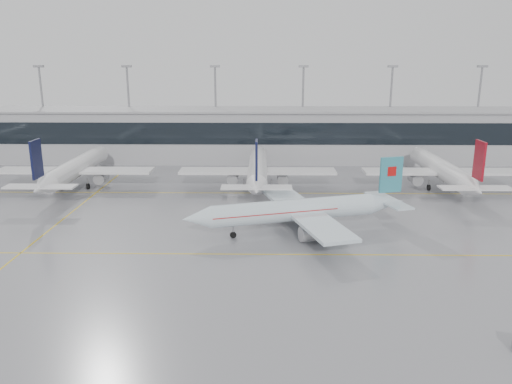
{
  "coord_description": "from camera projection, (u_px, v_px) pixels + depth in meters",
  "views": [
    {
      "loc": [
        1.01,
        -59.21,
        24.0
      ],
      "look_at": [
        0.0,
        12.0,
        5.0
      ],
      "focal_mm": 35.0,
      "sensor_mm": 36.0,
      "label": 1
    }
  ],
  "objects": [
    {
      "name": "ground",
      "position": [
        255.0,
        254.0,
        63.4
      ],
      "size": [
        320.0,
        320.0,
        0.0
      ],
      "primitive_type": "plane",
      "color": "gray",
      "rests_on": "ground"
    },
    {
      "name": "light_masts",
      "position": [
        259.0,
        103.0,
        125.66
      ],
      "size": [
        156.4,
        1.0,
        22.6
      ],
      "color": "gray",
      "rests_on": "ground"
    },
    {
      "name": "taxi_line_main",
      "position": [
        255.0,
        254.0,
        63.4
      ],
      "size": [
        120.0,
        0.25,
        0.01
      ],
      "primitive_type": "cube",
      "color": "gold",
      "rests_on": "ground"
    },
    {
      "name": "terminal",
      "position": [
        259.0,
        135.0,
        121.75
      ],
      "size": [
        180.0,
        15.0,
        12.0
      ],
      "primitive_type": "cube",
      "color": "#98989B",
      "rests_on": "ground"
    },
    {
      "name": "terminal_roof",
      "position": [
        259.0,
        110.0,
        120.15
      ],
      "size": [
        182.0,
        16.0,
        0.4
      ],
      "primitive_type": "cube",
      "color": "gray",
      "rests_on": "ground"
    },
    {
      "name": "taxi_line_north",
      "position": [
        257.0,
        193.0,
        92.38
      ],
      "size": [
        120.0,
        0.25,
        0.01
      ],
      "primitive_type": "cube",
      "color": "gold",
      "rests_on": "ground"
    },
    {
      "name": "taxi_line_cross",
      "position": [
        66.0,
        217.0,
        78.3
      ],
      "size": [
        0.25,
        60.0,
        0.01
      ],
      "primitive_type": "cube",
      "color": "gold",
      "rests_on": "ground"
    },
    {
      "name": "parked_jet_c",
      "position": [
        258.0,
        169.0,
        94.99
      ],
      "size": [
        29.64,
        36.96,
        11.72
      ],
      "rotation": [
        0.0,
        0.0,
        1.57
      ],
      "color": "silver",
      "rests_on": "ground"
    },
    {
      "name": "air_canada_jet",
      "position": [
        303.0,
        210.0,
        70.99
      ],
      "size": [
        32.9,
        26.14,
        10.19
      ],
      "rotation": [
        0.0,
        0.0,
        3.43
      ],
      "color": "silver",
      "rests_on": "ground"
    },
    {
      "name": "parked_jet_d",
      "position": [
        442.0,
        170.0,
        94.51
      ],
      "size": [
        29.64,
        36.96,
        11.72
      ],
      "rotation": [
        0.0,
        0.0,
        1.57
      ],
      "color": "silver",
      "rests_on": "ground"
    },
    {
      "name": "terminal_glass",
      "position": [
        259.0,
        134.0,
        114.07
      ],
      "size": [
        180.0,
        0.2,
        5.0
      ],
      "primitive_type": "cube",
      "color": "black",
      "rests_on": "ground"
    },
    {
      "name": "parked_jet_b",
      "position": [
        75.0,
        169.0,
        95.47
      ],
      "size": [
        29.64,
        36.96,
        11.72
      ],
      "rotation": [
        0.0,
        0.0,
        1.57
      ],
      "color": "silver",
      "rests_on": "ground"
    }
  ]
}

